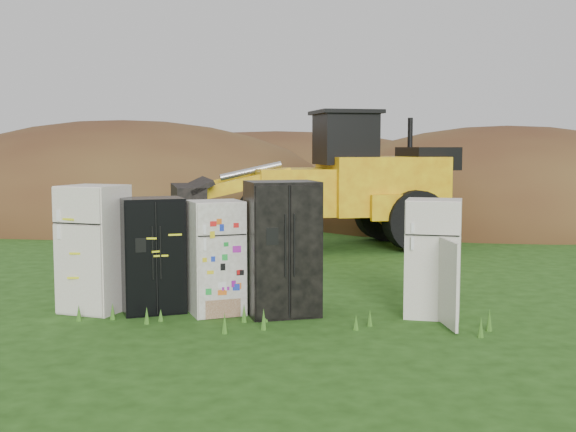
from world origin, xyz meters
name	(u,v)px	position (x,y,z in m)	size (l,w,h in m)	color
ground	(260,313)	(0.00, 0.00, 0.00)	(120.00, 120.00, 0.00)	#204412
fridge_leftmost	(94,248)	(-2.41, 0.03, 0.91)	(0.81, 0.77, 1.83)	silver
fridge_black_side	(152,255)	(-1.56, 0.03, 0.83)	(0.86, 0.68, 1.65)	black
fridge_sticker	(216,257)	(-0.63, -0.03, 0.81)	(0.72, 0.67, 1.62)	white
fridge_dark_mid	(282,248)	(0.32, -0.04, 0.95)	(0.97, 0.79, 1.90)	black
fridge_open_door	(433,258)	(2.44, -0.02, 0.83)	(0.75, 0.69, 1.65)	silver
wheel_loader	(312,180)	(0.58, 6.77, 1.62)	(6.69, 2.71, 3.24)	yellow
dirt_mound_right	(505,223)	(6.48, 12.64, 0.00)	(13.54, 9.93, 6.09)	#432215
dirt_mound_left	(124,218)	(-5.92, 13.71, 0.00)	(15.61, 11.71, 6.56)	#432215
dirt_mound_back	(277,208)	(-1.05, 17.90, 0.00)	(19.26, 12.84, 6.00)	#432215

